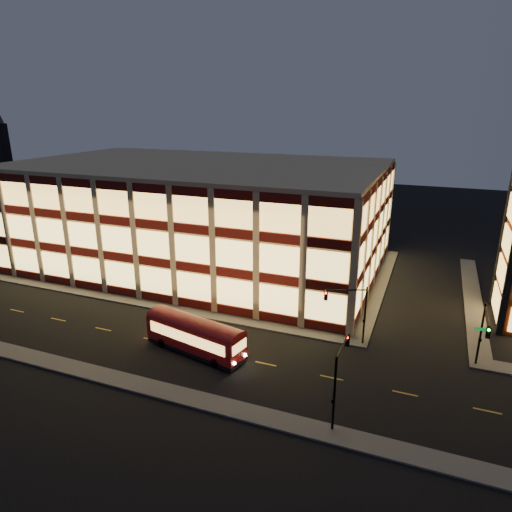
% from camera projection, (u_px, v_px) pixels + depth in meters
% --- Properties ---
extents(ground, '(200.00, 200.00, 0.00)m').
position_uv_depth(ground, '(153.00, 309.00, 51.83)').
color(ground, black).
rests_on(ground, ground).
extents(sidewalk_office_south, '(54.00, 2.00, 0.15)m').
position_uv_depth(sidewalk_office_south, '(136.00, 301.00, 53.74)').
color(sidewalk_office_south, '#514F4C').
rests_on(sidewalk_office_south, ground).
extents(sidewalk_office_east, '(2.00, 30.00, 0.15)m').
position_uv_depth(sidewalk_office_east, '(379.00, 285.00, 58.72)').
color(sidewalk_office_east, '#514F4C').
rests_on(sidewalk_office_east, ground).
extents(sidewalk_tower_west, '(2.00, 30.00, 0.15)m').
position_uv_depth(sidewalk_tower_west, '(473.00, 297.00, 54.86)').
color(sidewalk_tower_west, '#514F4C').
rests_on(sidewalk_tower_west, ground).
extents(sidewalk_near, '(100.00, 2.00, 0.15)m').
position_uv_depth(sidewalk_near, '(69.00, 367.00, 40.34)').
color(sidewalk_near, '#514F4C').
rests_on(sidewalk_near, ground).
extents(office_building, '(50.45, 30.45, 14.50)m').
position_uv_depth(office_building, '(199.00, 214.00, 65.49)').
color(office_building, tan).
rests_on(office_building, ground).
extents(traffic_signal_far, '(3.79, 1.87, 6.00)m').
position_uv_depth(traffic_signal_far, '(351.00, 306.00, 42.95)').
color(traffic_signal_far, black).
rests_on(traffic_signal_far, ground).
extents(traffic_signal_right, '(1.20, 4.37, 6.00)m').
position_uv_depth(traffic_signal_right, '(484.00, 331.00, 38.23)').
color(traffic_signal_right, black).
rests_on(traffic_signal_right, ground).
extents(traffic_signal_near, '(0.32, 4.45, 6.00)m').
position_uv_depth(traffic_signal_near, '(340.00, 370.00, 32.55)').
color(traffic_signal_near, black).
rests_on(traffic_signal_near, ground).
extents(trolley_bus, '(10.42, 4.60, 3.43)m').
position_uv_depth(trolley_bus, '(195.00, 334.00, 42.35)').
color(trolley_bus, '#8D0708').
rests_on(trolley_bus, ground).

